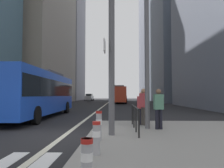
{
  "coord_description": "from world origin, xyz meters",
  "views": [
    {
      "loc": [
        2.09,
        -8.52,
        1.58
      ],
      "look_at": [
        0.93,
        34.85,
        3.77
      ],
      "focal_mm": 35.56,
      "sensor_mm": 36.0,
      "label": 1
    }
  ],
  "objects_px": {
    "pedestrian_far": "(144,105)",
    "bollard_front": "(87,160)",
    "bollard_left": "(96,136)",
    "city_bus_blue_oncoming": "(39,92)",
    "pedestrian_waiting": "(142,107)",
    "pedestrian_walking": "(159,107)",
    "city_bus_red_receding": "(119,94)",
    "car_oncoming_mid": "(89,97)",
    "car_receding_near": "(123,98)",
    "street_lamp_post": "(147,11)",
    "bollard_right": "(99,124)",
    "traffic_signal_gantry": "(54,27)"
  },
  "relations": [
    {
      "from": "street_lamp_post",
      "to": "pedestrian_walking",
      "type": "bearing_deg",
      "value": -26.01
    },
    {
      "from": "city_bus_blue_oncoming",
      "to": "bollard_front",
      "type": "xyz_separation_m",
      "value": [
        5.18,
        -12.15,
        -1.27
      ]
    },
    {
      "from": "car_receding_near",
      "to": "pedestrian_far",
      "type": "height_order",
      "value": "car_receding_near"
    },
    {
      "from": "car_oncoming_mid",
      "to": "bollard_right",
      "type": "bearing_deg",
      "value": -82.25
    },
    {
      "from": "pedestrian_waiting",
      "to": "bollard_left",
      "type": "bearing_deg",
      "value": -106.91
    },
    {
      "from": "bollard_left",
      "to": "bollard_right",
      "type": "xyz_separation_m",
      "value": [
        -0.09,
        1.7,
        0.07
      ]
    },
    {
      "from": "bollard_front",
      "to": "pedestrian_walking",
      "type": "xyz_separation_m",
      "value": [
        2.21,
        5.92,
        0.52
      ]
    },
    {
      "from": "car_receding_near",
      "to": "pedestrian_walking",
      "type": "relative_size",
      "value": 2.56
    },
    {
      "from": "car_receding_near",
      "to": "city_bus_blue_oncoming",
      "type": "bearing_deg",
      "value": -99.73
    },
    {
      "from": "street_lamp_post",
      "to": "bollard_right",
      "type": "bearing_deg",
      "value": -126.21
    },
    {
      "from": "pedestrian_walking",
      "to": "city_bus_blue_oncoming",
      "type": "bearing_deg",
      "value": 139.87
    },
    {
      "from": "pedestrian_far",
      "to": "pedestrian_walking",
      "type": "bearing_deg",
      "value": -68.19
    },
    {
      "from": "bollard_front",
      "to": "bollard_right",
      "type": "xyz_separation_m",
      "value": [
        -0.12,
        3.57,
        0.09
      ]
    },
    {
      "from": "traffic_signal_gantry",
      "to": "street_lamp_post",
      "type": "relative_size",
      "value": 0.8
    },
    {
      "from": "street_lamp_post",
      "to": "pedestrian_waiting",
      "type": "bearing_deg",
      "value": 95.27
    },
    {
      "from": "pedestrian_far",
      "to": "bollard_front",
      "type": "bearing_deg",
      "value": -103.53
    },
    {
      "from": "car_oncoming_mid",
      "to": "street_lamp_post",
      "type": "bearing_deg",
      "value": -79.82
    },
    {
      "from": "bollard_front",
      "to": "bollard_left",
      "type": "height_order",
      "value": "bollard_left"
    },
    {
      "from": "city_bus_red_receding",
      "to": "pedestrian_far",
      "type": "height_order",
      "value": "city_bus_red_receding"
    },
    {
      "from": "traffic_signal_gantry",
      "to": "pedestrian_far",
      "type": "height_order",
      "value": "traffic_signal_gantry"
    },
    {
      "from": "bollard_left",
      "to": "pedestrian_waiting",
      "type": "distance_m",
      "value": 5.78
    },
    {
      "from": "car_receding_near",
      "to": "bollard_right",
      "type": "height_order",
      "value": "car_receding_near"
    },
    {
      "from": "pedestrian_far",
      "to": "car_oncoming_mid",
      "type": "bearing_deg",
      "value": 100.33
    },
    {
      "from": "car_receding_near",
      "to": "bollard_left",
      "type": "xyz_separation_m",
      "value": [
        -1.69,
        -50.15,
        -0.39
      ]
    },
    {
      "from": "car_oncoming_mid",
      "to": "pedestrian_walking",
      "type": "xyz_separation_m",
      "value": [
        9.66,
        -51.55,
        0.1
      ]
    },
    {
      "from": "bollard_right",
      "to": "pedestrian_waiting",
      "type": "bearing_deg",
      "value": 65.15
    },
    {
      "from": "bollard_front",
      "to": "pedestrian_far",
      "type": "bearing_deg",
      "value": 76.47
    },
    {
      "from": "city_bus_blue_oncoming",
      "to": "bollard_right",
      "type": "bearing_deg",
      "value": -59.45
    },
    {
      "from": "city_bus_blue_oncoming",
      "to": "street_lamp_post",
      "type": "bearing_deg",
      "value": -40.89
    },
    {
      "from": "traffic_signal_gantry",
      "to": "pedestrian_waiting",
      "type": "relative_size",
      "value": 4.03
    },
    {
      "from": "car_oncoming_mid",
      "to": "street_lamp_post",
      "type": "xyz_separation_m",
      "value": [
        9.22,
        -51.33,
        4.29
      ]
    },
    {
      "from": "pedestrian_far",
      "to": "bollard_left",
      "type": "bearing_deg",
      "value": -108.33
    },
    {
      "from": "car_oncoming_mid",
      "to": "pedestrian_waiting",
      "type": "xyz_separation_m",
      "value": [
        9.1,
        -50.09,
        0.04
      ]
    },
    {
      "from": "car_receding_near",
      "to": "bollard_front",
      "type": "height_order",
      "value": "car_receding_near"
    },
    {
      "from": "car_oncoming_mid",
      "to": "car_receding_near",
      "type": "distance_m",
      "value": 10.62
    },
    {
      "from": "city_bus_red_receding",
      "to": "car_oncoming_mid",
      "type": "height_order",
      "value": "city_bus_red_receding"
    },
    {
      "from": "car_oncoming_mid",
      "to": "pedestrian_waiting",
      "type": "height_order",
      "value": "car_oncoming_mid"
    },
    {
      "from": "traffic_signal_gantry",
      "to": "city_bus_blue_oncoming",
      "type": "bearing_deg",
      "value": 113.31
    },
    {
      "from": "pedestrian_walking",
      "to": "street_lamp_post",
      "type": "bearing_deg",
      "value": 153.99
    },
    {
      "from": "car_oncoming_mid",
      "to": "car_receding_near",
      "type": "xyz_separation_m",
      "value": [
        9.11,
        -5.45,
        -0.0
      ]
    },
    {
      "from": "car_oncoming_mid",
      "to": "car_receding_near",
      "type": "relative_size",
      "value": 1.07
    },
    {
      "from": "city_bus_red_receding",
      "to": "bollard_front",
      "type": "bearing_deg",
      "value": -91.12
    },
    {
      "from": "bollard_left",
      "to": "city_bus_blue_oncoming",
      "type": "bearing_deg",
      "value": 116.6
    },
    {
      "from": "pedestrian_waiting",
      "to": "pedestrian_walking",
      "type": "bearing_deg",
      "value": -68.94
    },
    {
      "from": "bollard_right",
      "to": "pedestrian_walking",
      "type": "height_order",
      "value": "pedestrian_walking"
    },
    {
      "from": "car_receding_near",
      "to": "pedestrian_far",
      "type": "xyz_separation_m",
      "value": [
        0.06,
        -44.87,
        0.14
      ]
    },
    {
      "from": "bollard_right",
      "to": "pedestrian_far",
      "type": "height_order",
      "value": "pedestrian_far"
    },
    {
      "from": "car_receding_near",
      "to": "street_lamp_post",
      "type": "relative_size",
      "value": 0.54
    },
    {
      "from": "city_bus_blue_oncoming",
      "to": "car_receding_near",
      "type": "bearing_deg",
      "value": 80.27
    },
    {
      "from": "city_bus_blue_oncoming",
      "to": "traffic_signal_gantry",
      "type": "relative_size",
      "value": 1.85
    }
  ]
}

